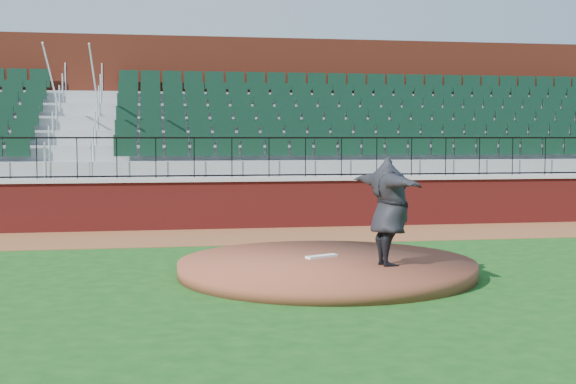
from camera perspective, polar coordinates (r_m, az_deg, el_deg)
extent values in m
plane|color=#144513|center=(13.06, 1.14, -6.15)|extent=(90.00, 90.00, 0.00)
cube|color=brown|center=(18.33, -2.11, -3.20)|extent=(34.00, 3.20, 0.01)
cube|color=maroon|center=(19.85, -2.75, -0.93)|extent=(34.00, 0.35, 1.20)
cube|color=#B7B7B7|center=(19.80, -2.75, 0.95)|extent=(34.00, 0.45, 0.10)
cube|color=maroon|center=(25.27, -4.35, 5.00)|extent=(34.00, 0.50, 5.50)
cylinder|color=brown|center=(13.14, 2.83, -5.54)|extent=(4.97, 4.97, 0.25)
cube|color=white|center=(13.40, 2.48, -4.73)|extent=(0.61, 0.38, 0.04)
imported|color=black|center=(12.55, 7.41, -1.44)|extent=(0.93, 2.21, 1.74)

